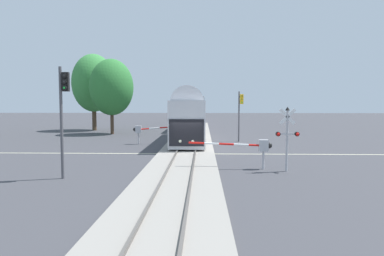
{
  "coord_description": "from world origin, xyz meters",
  "views": [
    {
      "loc": [
        1.29,
        -27.39,
        4.05
      ],
      "look_at": [
        0.41,
        0.77,
        2.0
      ],
      "focal_mm": 32.56,
      "sensor_mm": 36.0,
      "label": 1
    }
  ],
  "objects_px": {
    "commuter_train": "(195,111)",
    "crossing_signal_mast": "(287,132)",
    "oak_behind_train": "(112,87)",
    "traffic_signal_near_left": "(63,104)",
    "traffic_signal_far_side": "(240,108)",
    "crossing_gate_far": "(145,130)",
    "crossing_gate_near": "(255,146)",
    "pine_left_background": "(94,83)"
  },
  "relations": [
    {
      "from": "commuter_train",
      "to": "crossing_signal_mast",
      "type": "bearing_deg",
      "value": -80.27
    },
    {
      "from": "oak_behind_train",
      "to": "traffic_signal_near_left",
      "type": "bearing_deg",
      "value": -80.6
    },
    {
      "from": "crossing_signal_mast",
      "to": "oak_behind_train",
      "type": "bearing_deg",
      "value": 124.72
    },
    {
      "from": "traffic_signal_far_side",
      "to": "oak_behind_train",
      "type": "xyz_separation_m",
      "value": [
        -15.6,
        8.21,
        2.52
      ]
    },
    {
      "from": "commuter_train",
      "to": "crossing_signal_mast",
      "type": "distance_m",
      "value": 36.88
    },
    {
      "from": "crossing_gate_far",
      "to": "traffic_signal_near_left",
      "type": "distance_m",
      "value": 15.79
    },
    {
      "from": "crossing_signal_mast",
      "to": "crossing_gate_near",
      "type": "bearing_deg",
      "value": 157.12
    },
    {
      "from": "crossing_gate_near",
      "to": "oak_behind_train",
      "type": "distance_m",
      "value": 28.06
    },
    {
      "from": "commuter_train",
      "to": "oak_behind_train",
      "type": "bearing_deg",
      "value": -130.28
    },
    {
      "from": "commuter_train",
      "to": "oak_behind_train",
      "type": "distance_m",
      "value": 16.46
    },
    {
      "from": "crossing_gate_near",
      "to": "crossing_gate_far",
      "type": "distance_m",
      "value": 15.27
    },
    {
      "from": "traffic_signal_far_side",
      "to": "crossing_gate_far",
      "type": "bearing_deg",
      "value": -164.44
    },
    {
      "from": "commuter_train",
      "to": "crossing_gate_far",
      "type": "relative_size",
      "value": 10.74
    },
    {
      "from": "crossing_signal_mast",
      "to": "crossing_gate_far",
      "type": "distance_m",
      "value": 16.92
    },
    {
      "from": "crossing_gate_near",
      "to": "crossing_signal_mast",
      "type": "xyz_separation_m",
      "value": [
        1.73,
        -0.73,
        0.93
      ]
    },
    {
      "from": "crossing_gate_far",
      "to": "oak_behind_train",
      "type": "height_order",
      "value": "oak_behind_train"
    },
    {
      "from": "traffic_signal_near_left",
      "to": "traffic_signal_far_side",
      "type": "xyz_separation_m",
      "value": [
        11.24,
        18.14,
        -0.47
      ]
    },
    {
      "from": "commuter_train",
      "to": "traffic_signal_far_side",
      "type": "distance_m",
      "value": 21.17
    },
    {
      "from": "pine_left_background",
      "to": "crossing_signal_mast",
      "type": "bearing_deg",
      "value": -55.19
    },
    {
      "from": "crossing_gate_far",
      "to": "oak_behind_train",
      "type": "distance_m",
      "value": 13.26
    },
    {
      "from": "commuter_train",
      "to": "crossing_gate_far",
      "type": "xyz_separation_m",
      "value": [
        -4.34,
        -23.16,
        -1.29
      ]
    },
    {
      "from": "crossing_signal_mast",
      "to": "crossing_gate_far",
      "type": "bearing_deg",
      "value": 128.74
    },
    {
      "from": "commuter_train",
      "to": "crossing_signal_mast",
      "type": "xyz_separation_m",
      "value": [
        6.23,
        -36.34,
        -0.4
      ]
    },
    {
      "from": "crossing_gate_near",
      "to": "traffic_signal_far_side",
      "type": "xyz_separation_m",
      "value": [
        0.67,
        15.1,
        2.1
      ]
    },
    {
      "from": "traffic_signal_far_side",
      "to": "oak_behind_train",
      "type": "relative_size",
      "value": 0.54
    },
    {
      "from": "crossing_gate_near",
      "to": "oak_behind_train",
      "type": "xyz_separation_m",
      "value": [
        -14.93,
        23.31,
        4.62
      ]
    },
    {
      "from": "pine_left_background",
      "to": "traffic_signal_near_left",
      "type": "bearing_deg",
      "value": -75.17
    },
    {
      "from": "crossing_gate_near",
      "to": "traffic_signal_far_side",
      "type": "relative_size",
      "value": 0.98
    },
    {
      "from": "crossing_gate_near",
      "to": "crossing_gate_far",
      "type": "xyz_separation_m",
      "value": [
        -8.84,
        12.45,
        0.04
      ]
    },
    {
      "from": "traffic_signal_far_side",
      "to": "crossing_signal_mast",
      "type": "bearing_deg",
      "value": -86.17
    },
    {
      "from": "crossing_gate_far",
      "to": "pine_left_background",
      "type": "bearing_deg",
      "value": 121.44
    },
    {
      "from": "traffic_signal_far_side",
      "to": "oak_behind_train",
      "type": "bearing_deg",
      "value": 152.25
    },
    {
      "from": "crossing_gate_far",
      "to": "traffic_signal_near_left",
      "type": "relative_size",
      "value": 0.98
    },
    {
      "from": "crossing_gate_near",
      "to": "pine_left_background",
      "type": "relative_size",
      "value": 0.46
    },
    {
      "from": "commuter_train",
      "to": "crossing_signal_mast",
      "type": "height_order",
      "value": "commuter_train"
    },
    {
      "from": "crossing_gate_near",
      "to": "traffic_signal_near_left",
      "type": "xyz_separation_m",
      "value": [
        -10.56,
        -3.04,
        2.57
      ]
    },
    {
      "from": "crossing_gate_far",
      "to": "traffic_signal_far_side",
      "type": "xyz_separation_m",
      "value": [
        9.52,
        2.65,
        2.06
      ]
    },
    {
      "from": "crossing_gate_far",
      "to": "pine_left_background",
      "type": "xyz_separation_m",
      "value": [
        -10.27,
        16.79,
        5.45
      ]
    },
    {
      "from": "crossing_gate_near",
      "to": "commuter_train",
      "type": "bearing_deg",
      "value": 97.2
    },
    {
      "from": "crossing_signal_mast",
      "to": "traffic_signal_far_side",
      "type": "height_order",
      "value": "traffic_signal_far_side"
    },
    {
      "from": "oak_behind_train",
      "to": "crossing_gate_far",
      "type": "bearing_deg",
      "value": -60.74
    },
    {
      "from": "crossing_signal_mast",
      "to": "traffic_signal_near_left",
      "type": "xyz_separation_m",
      "value": [
        -12.3,
        -2.31,
        1.63
      ]
    }
  ]
}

